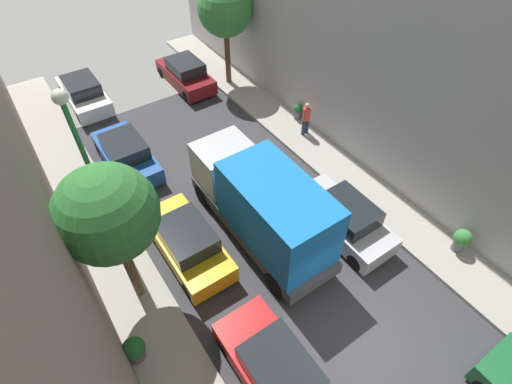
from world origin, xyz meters
TOP-DOWN VIEW (x-y plane):
  - ground at (0.00, 0.00)m, footprint 32.00×32.00m
  - sidewalk_right at (5.00, 0.00)m, footprint 2.00×44.00m
  - parked_car_left_2 at (-2.70, 0.50)m, footprint 1.78×4.20m
  - parked_car_left_3 at (-2.70, 5.90)m, footprint 1.78×4.20m
  - parked_car_left_4 at (-2.70, 11.72)m, footprint 1.78×4.20m
  - parked_car_left_5 at (-2.70, 17.74)m, footprint 1.78×4.20m
  - parked_car_right_3 at (2.70, 3.56)m, footprint 1.78×4.20m
  - parked_car_right_4 at (2.70, 16.48)m, footprint 1.78×4.20m
  - delivery_truck at (0.00, 5.08)m, footprint 2.26×6.60m
  - pedestrian at (5.31, 8.98)m, footprint 0.40×0.36m
  - street_tree_0 at (-4.83, 5.38)m, footprint 2.79×2.79m
  - street_tree_1 at (4.82, 15.28)m, footprint 2.82×2.82m
  - potted_plant_1 at (-5.75, 3.40)m, footprint 0.68×0.68m
  - potted_plant_2 at (5.52, 0.42)m, footprint 0.64×0.64m
  - potted_plant_3 at (5.78, 10.16)m, footprint 0.41×0.41m
  - lamp_post at (-4.60, 7.96)m, footprint 0.44×0.44m

SIDE VIEW (x-z plane):
  - ground at x=0.00m, z-range 0.00..0.00m
  - sidewalk_right at x=5.00m, z-range 0.00..0.15m
  - potted_plant_3 at x=5.78m, z-range 0.19..1.00m
  - potted_plant_1 at x=-5.75m, z-range 0.18..1.08m
  - potted_plant_2 at x=5.52m, z-range 0.22..1.20m
  - parked_car_left_2 at x=-2.70m, z-range -0.06..1.50m
  - parked_car_left_3 at x=-2.70m, z-range -0.06..1.50m
  - parked_car_left_4 at x=-2.70m, z-range -0.06..1.50m
  - parked_car_left_5 at x=-2.70m, z-range -0.06..1.50m
  - parked_car_right_3 at x=2.70m, z-range -0.06..1.50m
  - parked_car_right_4 at x=2.70m, z-range -0.06..1.50m
  - pedestrian at x=5.31m, z-range 0.21..1.93m
  - delivery_truck at x=0.00m, z-range 0.10..3.48m
  - street_tree_0 at x=-4.83m, z-range 1.45..6.89m
  - street_tree_1 at x=4.82m, z-range 1.46..6.97m
  - lamp_post at x=-4.60m, z-range 1.08..7.46m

